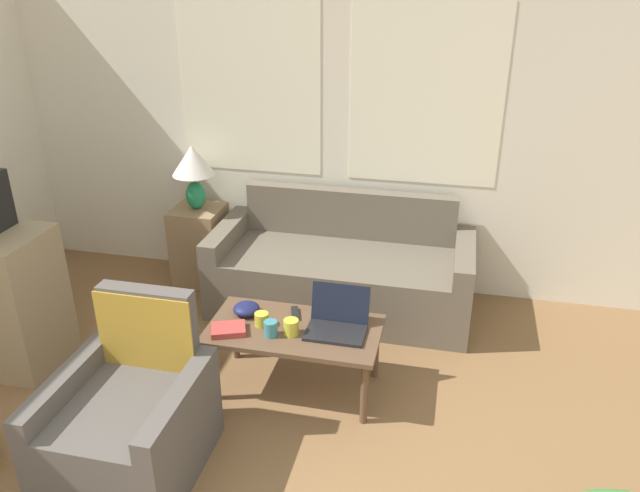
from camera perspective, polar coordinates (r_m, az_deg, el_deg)
name	(u,v)px	position (r m, az deg, el deg)	size (l,w,h in m)	color
wall_back	(346,124)	(4.80, 2.37, 11.05)	(6.30, 0.06, 2.60)	silver
couch	(342,272)	(4.75, 2.04, -2.44)	(1.92, 0.82, 0.84)	#665B4C
armchair	(132,421)	(3.49, -16.80, -15.03)	(0.72, 0.78, 0.90)	#514C47
side_table	(200,245)	(5.18, -10.90, 0.11)	(0.39, 0.39, 0.64)	#937551
table_lamp	(193,167)	(4.95, -11.52, 7.13)	(0.33, 0.33, 0.51)	#1E8451
coffee_table	(294,335)	(3.80, -2.37, -8.10)	(1.04, 0.55, 0.43)	brown
laptop	(337,321)	(3.73, 1.60, -6.90)	(0.35, 0.30, 0.25)	black
cup_navy	(262,319)	(3.79, -5.36, -6.68)	(0.09, 0.09, 0.08)	gold
cup_yellow	(291,327)	(3.69, -2.65, -7.42)	(0.09, 0.09, 0.10)	gold
cup_white	(271,329)	(3.69, -4.53, -7.53)	(0.08, 0.08, 0.10)	teal
snack_bowl	(246,309)	(3.91, -6.74, -5.73)	(0.17, 0.17, 0.07)	#191E4C
book_red	(228,329)	(3.76, -8.38, -7.56)	(0.24, 0.21, 0.04)	#B23D38
tv_remote	(295,314)	(3.89, -2.30, -6.19)	(0.09, 0.16, 0.02)	black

